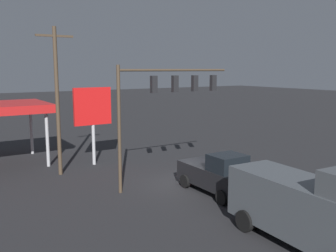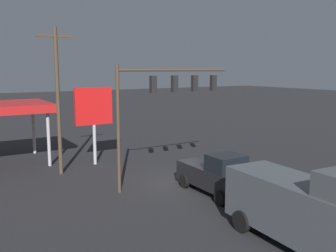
% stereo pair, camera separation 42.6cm
% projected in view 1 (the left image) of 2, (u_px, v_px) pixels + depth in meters
% --- Properties ---
extents(ground_plane, '(200.00, 200.00, 0.00)m').
position_uv_depth(ground_plane, '(186.00, 184.00, 23.06)').
color(ground_plane, '#262628').
extents(traffic_signal_assembly, '(7.71, 0.43, 7.25)m').
position_uv_depth(traffic_signal_assembly, '(165.00, 95.00, 22.27)').
color(traffic_signal_assembly, '#473828').
rests_on(traffic_signal_assembly, ground).
extents(utility_pole, '(2.40, 0.26, 9.70)m').
position_uv_depth(utility_pole, '(57.00, 98.00, 24.37)').
color(utility_pole, '#473828').
rests_on(utility_pole, ground).
extents(price_sign, '(2.81, 0.27, 5.70)m').
position_uv_depth(price_sign, '(93.00, 109.00, 27.16)').
color(price_sign, '#B7B7BC').
rests_on(price_sign, ground).
extents(delivery_truck, '(2.88, 6.93, 3.58)m').
position_uv_depth(delivery_truck, '(310.00, 207.00, 14.55)').
color(delivery_truck, '#474C51').
rests_on(delivery_truck, ground).
extents(pickup_parked, '(2.33, 5.23, 2.40)m').
position_uv_depth(pickup_parked, '(219.00, 175.00, 21.13)').
color(pickup_parked, black).
rests_on(pickup_parked, ground).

